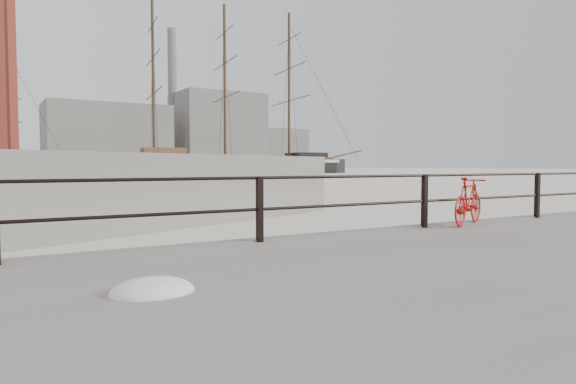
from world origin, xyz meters
TOP-DOWN VIEW (x-y plane):
  - ground at (0.00, 0.00)m, footprint 400.00×400.00m
  - guardrail at (0.00, -0.15)m, footprint 28.00×0.10m
  - bicycle at (-2.46, -0.31)m, footprint 1.54×0.81m
  - barque_black at (28.08, 79.27)m, footprint 57.93×26.08m
  - industrial_west at (20.00, 140.00)m, footprint 32.00×18.00m
  - industrial_mid at (55.00, 145.00)m, footprint 26.00×20.00m
  - industrial_east at (78.00, 150.00)m, footprint 20.00×16.00m
  - smokestack at (42.00, 150.00)m, footprint 2.80×2.80m

SIDE VIEW (x-z plane):
  - ground at x=0.00m, z-range 0.00..0.00m
  - barque_black at x=28.08m, z-range -15.96..15.96m
  - bicycle at x=-2.46m, z-range 0.35..1.29m
  - guardrail at x=0.00m, z-range 0.35..1.35m
  - industrial_east at x=78.00m, z-range 0.00..14.00m
  - industrial_west at x=20.00m, z-range 0.00..18.00m
  - industrial_mid at x=55.00m, z-range 0.00..24.00m
  - smokestack at x=42.00m, z-range 0.00..44.00m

